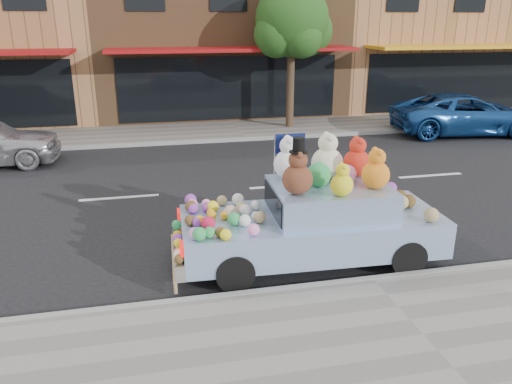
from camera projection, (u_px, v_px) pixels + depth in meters
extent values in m
plane|color=black|center=(285.00, 186.00, 12.40)|extent=(120.00, 120.00, 0.00)
cube|color=gray|center=(423.00, 338.00, 6.39)|extent=(60.00, 3.00, 0.12)
cube|color=gray|center=(237.00, 130.00, 18.38)|extent=(60.00, 3.00, 0.12)
cube|color=gray|center=(372.00, 281.00, 7.77)|extent=(60.00, 0.12, 0.13)
cube|color=gray|center=(245.00, 139.00, 16.99)|extent=(60.00, 0.12, 0.13)
cube|color=brown|center=(214.00, 29.00, 22.32)|extent=(10.00, 8.00, 7.00)
cube|color=black|center=(230.00, 88.00, 19.30)|extent=(8.50, 0.06, 2.40)
cube|color=#9B0E11|center=(233.00, 49.00, 18.00)|extent=(9.00, 1.80, 0.12)
cube|color=#AC7248|center=(417.00, 28.00, 24.38)|extent=(10.00, 8.00, 7.00)
cube|color=black|center=(460.00, 82.00, 21.36)|extent=(8.50, 0.06, 2.40)
cube|color=gold|center=(478.00, 46.00, 20.06)|extent=(9.00, 1.80, 0.12)
cylinder|color=#38281C|center=(290.00, 86.00, 18.28)|extent=(0.28, 0.28, 3.20)
sphere|color=#1D4112|center=(292.00, 19.00, 17.52)|extent=(2.60, 2.60, 2.60)
sphere|color=#1D4112|center=(308.00, 31.00, 18.07)|extent=(1.80, 1.80, 1.80)
sphere|color=#1D4112|center=(277.00, 35.00, 17.38)|extent=(1.60, 1.60, 1.60)
sphere|color=#1D4112|center=(302.00, 38.00, 17.21)|extent=(1.40, 1.40, 1.40)
sphere|color=#1D4112|center=(279.00, 28.00, 18.11)|extent=(1.60, 1.60, 1.60)
imported|color=#1C509C|center=(465.00, 114.00, 17.83)|extent=(5.38, 2.99, 1.42)
cylinder|color=black|center=(408.00, 258.00, 8.01)|extent=(0.61, 0.22, 0.60)
cylinder|color=black|center=(370.00, 221.00, 9.46)|extent=(0.61, 0.22, 0.60)
cylinder|color=black|center=(235.00, 273.00, 7.54)|extent=(0.61, 0.22, 0.60)
cylinder|color=black|center=(223.00, 232.00, 8.99)|extent=(0.61, 0.22, 0.60)
cube|color=#94B2DD|center=(311.00, 231.00, 8.42)|extent=(4.37, 1.88, 0.60)
cube|color=#94B2DD|center=(329.00, 199.00, 8.28)|extent=(1.96, 1.58, 0.50)
cube|color=silver|center=(178.00, 249.00, 8.09)|extent=(0.23, 1.79, 0.26)
cube|color=red|center=(182.00, 249.00, 7.36)|extent=(0.07, 0.28, 0.16)
cube|color=red|center=(179.00, 215.00, 8.63)|extent=(0.07, 0.28, 0.16)
cube|color=black|center=(273.00, 203.00, 8.13)|extent=(0.09, 1.30, 0.40)
sphere|color=#592B19|center=(297.00, 179.00, 7.69)|extent=(0.48, 0.48, 0.48)
sphere|color=#592B19|center=(298.00, 160.00, 7.59)|extent=(0.30, 0.30, 0.30)
sphere|color=#592B19|center=(300.00, 156.00, 7.46)|extent=(0.11, 0.11, 0.11)
sphere|color=#592B19|center=(296.00, 152.00, 7.65)|extent=(0.11, 0.11, 0.11)
cylinder|color=black|center=(298.00, 152.00, 7.55)|extent=(0.28, 0.28, 0.02)
cylinder|color=black|center=(298.00, 145.00, 7.51)|extent=(0.18, 0.18, 0.22)
sphere|color=beige|center=(327.00, 163.00, 8.45)|extent=(0.54, 0.54, 0.54)
sphere|color=beige|center=(328.00, 143.00, 8.33)|extent=(0.33, 0.33, 0.33)
sphere|color=beige|center=(331.00, 138.00, 8.19)|extent=(0.13, 0.13, 0.13)
sphere|color=beige|center=(326.00, 135.00, 8.41)|extent=(0.13, 0.13, 0.13)
sphere|color=orange|center=(376.00, 175.00, 7.96)|extent=(0.45, 0.45, 0.45)
sphere|color=orange|center=(377.00, 157.00, 7.86)|extent=(0.28, 0.28, 0.28)
sphere|color=orange|center=(380.00, 153.00, 7.74)|extent=(0.11, 0.11, 0.11)
sphere|color=orange|center=(375.00, 150.00, 7.92)|extent=(0.11, 0.11, 0.11)
sphere|color=#B42213|center=(357.00, 163.00, 8.60)|extent=(0.47, 0.47, 0.47)
sphere|color=#B42213|center=(358.00, 146.00, 8.50)|extent=(0.29, 0.29, 0.29)
sphere|color=#B42213|center=(361.00, 142.00, 8.37)|extent=(0.11, 0.11, 0.11)
sphere|color=#B42213|center=(356.00, 139.00, 8.56)|extent=(0.11, 0.11, 0.11)
sphere|color=white|center=(288.00, 164.00, 8.44)|extent=(0.50, 0.50, 0.50)
sphere|color=white|center=(289.00, 146.00, 8.33)|extent=(0.31, 0.31, 0.31)
sphere|color=white|center=(291.00, 141.00, 8.20)|extent=(0.12, 0.12, 0.12)
sphere|color=white|center=(287.00, 138.00, 8.40)|extent=(0.12, 0.12, 0.12)
sphere|color=yellow|center=(342.00, 185.00, 7.63)|extent=(0.35, 0.35, 0.35)
sphere|color=yellow|center=(343.00, 171.00, 7.56)|extent=(0.22, 0.22, 0.22)
sphere|color=yellow|center=(345.00, 167.00, 7.46)|extent=(0.08, 0.08, 0.08)
sphere|color=yellow|center=(341.00, 165.00, 7.61)|extent=(0.08, 0.08, 0.08)
sphere|color=green|center=(319.00, 175.00, 8.11)|extent=(0.40, 0.40, 0.40)
sphere|color=pink|center=(347.00, 174.00, 8.25)|extent=(0.32, 0.32, 0.32)
sphere|color=orange|center=(212.00, 215.00, 8.09)|extent=(0.15, 0.15, 0.15)
sphere|color=purple|center=(191.00, 200.00, 8.67)|extent=(0.21, 0.21, 0.21)
sphere|color=pink|center=(192.00, 205.00, 8.45)|extent=(0.20, 0.20, 0.20)
sphere|color=white|center=(255.00, 206.00, 8.46)|extent=(0.17, 0.17, 0.17)
sphere|color=#BB1439|center=(209.00, 223.00, 7.68)|extent=(0.21, 0.21, 0.21)
sphere|color=purple|center=(198.00, 222.00, 7.79)|extent=(0.16, 0.16, 0.16)
sphere|color=orange|center=(225.00, 215.00, 8.07)|extent=(0.14, 0.14, 0.14)
sphere|color=#9D8656|center=(222.00, 201.00, 8.68)|extent=(0.18, 0.18, 0.18)
sphere|color=white|center=(245.00, 210.00, 8.20)|extent=(0.20, 0.20, 0.20)
sphere|color=#503716|center=(191.00, 207.00, 8.35)|extent=(0.21, 0.21, 0.21)
sphere|color=green|center=(199.00, 234.00, 7.29)|extent=(0.21, 0.21, 0.21)
sphere|color=purple|center=(193.00, 208.00, 8.33)|extent=(0.19, 0.19, 0.19)
sphere|color=white|center=(245.00, 220.00, 7.80)|extent=(0.19, 0.19, 0.19)
sphere|color=green|center=(209.00, 232.00, 7.38)|extent=(0.18, 0.18, 0.18)
sphere|color=purple|center=(207.00, 208.00, 8.40)|extent=(0.15, 0.15, 0.15)
sphere|color=white|center=(238.00, 199.00, 8.70)|extent=(0.21, 0.21, 0.21)
sphere|color=#503716|center=(190.00, 220.00, 7.84)|extent=(0.17, 0.17, 0.17)
sphere|color=yellow|center=(226.00, 235.00, 7.31)|extent=(0.17, 0.17, 0.17)
sphere|color=#9D8656|center=(241.00, 207.00, 8.39)|extent=(0.18, 0.18, 0.18)
sphere|color=orange|center=(211.00, 213.00, 8.21)|extent=(0.13, 0.13, 0.13)
sphere|color=pink|center=(253.00, 230.00, 7.46)|extent=(0.19, 0.19, 0.19)
sphere|color=#9D8656|center=(242.00, 209.00, 8.28)|extent=(0.19, 0.19, 0.19)
sphere|color=#503716|center=(220.00, 232.00, 7.41)|extent=(0.16, 0.16, 0.16)
sphere|color=yellow|center=(213.00, 207.00, 8.37)|extent=(0.20, 0.20, 0.20)
sphere|color=pink|center=(206.00, 204.00, 8.56)|extent=(0.16, 0.16, 0.16)
sphere|color=pink|center=(195.00, 234.00, 7.33)|extent=(0.19, 0.19, 0.19)
sphere|color=green|center=(234.00, 219.00, 7.84)|extent=(0.21, 0.21, 0.21)
sphere|color=#F7EAC4|center=(256.00, 216.00, 8.04)|extent=(0.15, 0.15, 0.15)
sphere|color=#9D8656|center=(260.00, 217.00, 7.93)|extent=(0.20, 0.20, 0.20)
sphere|color=orange|center=(199.00, 221.00, 7.81)|extent=(0.17, 0.17, 0.17)
sphere|color=#D8A88C|center=(231.00, 212.00, 8.10)|extent=(0.22, 0.22, 0.22)
sphere|color=green|center=(177.00, 225.00, 8.48)|extent=(0.17, 0.17, 0.17)
sphere|color=purple|center=(178.00, 240.00, 7.90)|extent=(0.17, 0.17, 0.17)
sphere|color=purple|center=(178.00, 239.00, 7.95)|extent=(0.17, 0.17, 0.17)
sphere|color=yellow|center=(178.00, 243.00, 7.82)|extent=(0.15, 0.15, 0.15)
sphere|color=#503716|center=(179.00, 259.00, 7.31)|extent=(0.15, 0.15, 0.15)
sphere|color=orange|center=(178.00, 235.00, 8.10)|extent=(0.15, 0.15, 0.15)
sphere|color=white|center=(179.00, 256.00, 7.39)|extent=(0.17, 0.17, 0.17)
sphere|color=#9D8656|center=(179.00, 254.00, 7.44)|extent=(0.18, 0.18, 0.18)
sphere|color=#F7EAC4|center=(179.00, 256.00, 7.37)|extent=(0.18, 0.18, 0.18)
sphere|color=#9D8656|center=(431.00, 215.00, 7.96)|extent=(0.24, 0.24, 0.24)
sphere|color=purple|center=(390.00, 189.00, 9.19)|extent=(0.25, 0.25, 0.25)
sphere|color=#503716|center=(399.00, 197.00, 8.75)|extent=(0.25, 0.25, 0.25)
sphere|color=#503716|center=(409.00, 201.00, 8.56)|extent=(0.24, 0.24, 0.24)
sphere|color=#9D8656|center=(401.00, 202.00, 8.50)|extent=(0.25, 0.25, 0.25)
cylinder|color=#997A54|center=(176.00, 288.00, 7.37)|extent=(0.06, 0.06, 0.17)
sphere|color=#997A54|center=(175.00, 283.00, 7.34)|extent=(0.07, 0.07, 0.07)
cylinder|color=#997A54|center=(175.00, 285.00, 7.46)|extent=(0.06, 0.06, 0.17)
sphere|color=#997A54|center=(175.00, 279.00, 7.43)|extent=(0.07, 0.07, 0.07)
cylinder|color=#997A54|center=(175.00, 282.00, 7.55)|extent=(0.06, 0.06, 0.17)
sphere|color=#997A54|center=(175.00, 276.00, 7.52)|extent=(0.07, 0.07, 0.07)
cylinder|color=#997A54|center=(175.00, 278.00, 7.65)|extent=(0.06, 0.06, 0.17)
sphere|color=#997A54|center=(175.00, 273.00, 7.61)|extent=(0.07, 0.07, 0.07)
cylinder|color=#997A54|center=(175.00, 275.00, 7.74)|extent=(0.06, 0.06, 0.17)
sphere|color=#997A54|center=(175.00, 270.00, 7.71)|extent=(0.07, 0.07, 0.07)
cylinder|color=#997A54|center=(175.00, 272.00, 7.83)|extent=(0.06, 0.06, 0.17)
sphere|color=#997A54|center=(174.00, 267.00, 7.80)|extent=(0.07, 0.07, 0.07)
cylinder|color=#997A54|center=(175.00, 269.00, 7.92)|extent=(0.06, 0.06, 0.17)
sphere|color=#997A54|center=(174.00, 264.00, 7.89)|extent=(0.07, 0.07, 0.07)
cylinder|color=#997A54|center=(174.00, 266.00, 8.02)|extent=(0.06, 0.06, 0.17)
sphere|color=#997A54|center=(174.00, 261.00, 7.99)|extent=(0.07, 0.07, 0.07)
cylinder|color=#997A54|center=(174.00, 264.00, 8.11)|extent=(0.06, 0.06, 0.17)
sphere|color=#997A54|center=(174.00, 258.00, 8.08)|extent=(0.07, 0.07, 0.07)
cylinder|color=#997A54|center=(174.00, 261.00, 8.20)|extent=(0.06, 0.06, 0.17)
sphere|color=#997A54|center=(174.00, 256.00, 8.17)|extent=(0.07, 0.07, 0.07)
cylinder|color=#997A54|center=(174.00, 258.00, 8.30)|extent=(0.06, 0.06, 0.17)
sphere|color=#997A54|center=(174.00, 253.00, 8.27)|extent=(0.07, 0.07, 0.07)
cylinder|color=#997A54|center=(174.00, 255.00, 8.39)|extent=(0.06, 0.06, 0.17)
sphere|color=#997A54|center=(174.00, 250.00, 8.36)|extent=(0.07, 0.07, 0.07)
cylinder|color=#997A54|center=(174.00, 253.00, 8.48)|extent=(0.06, 0.06, 0.17)
sphere|color=#997A54|center=(173.00, 248.00, 8.45)|extent=(0.07, 0.07, 0.07)
cylinder|color=#997A54|center=(174.00, 250.00, 8.58)|extent=(0.06, 0.06, 0.17)
sphere|color=#997A54|center=(173.00, 245.00, 8.54)|extent=(0.07, 0.07, 0.07)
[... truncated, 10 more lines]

